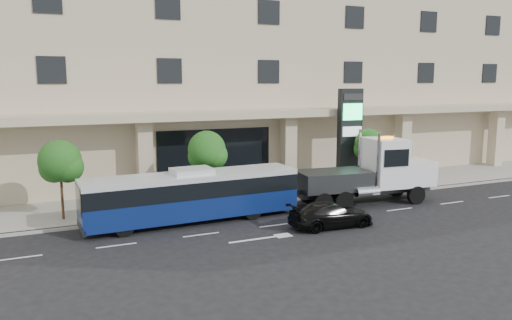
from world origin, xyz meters
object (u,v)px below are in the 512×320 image
(city_bus, at_px, (192,195))
(tow_truck, at_px, (372,173))
(black_sedan, at_px, (331,214))
(signage_pylon, at_px, (350,137))

(city_bus, bearing_deg, tow_truck, -4.04)
(tow_truck, bearing_deg, black_sedan, -139.55)
(city_bus, relative_size, black_sedan, 2.58)
(tow_truck, height_order, black_sedan, tow_truck)
(tow_truck, relative_size, black_sedan, 2.20)
(tow_truck, distance_m, black_sedan, 6.08)
(signage_pylon, bearing_deg, city_bus, -158.86)
(tow_truck, height_order, signage_pylon, signage_pylon)
(city_bus, relative_size, signage_pylon, 1.71)
(city_bus, xyz_separation_m, signage_pylon, (12.47, 4.05, 2.08))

